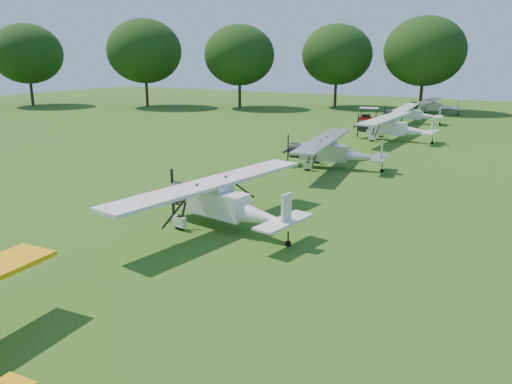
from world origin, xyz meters
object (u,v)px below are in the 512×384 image
(aircraft_7, at_px, (434,105))
(golf_cart, at_px, (368,119))
(aircraft_5, at_px, (393,126))
(aircraft_3, at_px, (223,200))
(aircraft_4, at_px, (332,150))
(aircraft_6, at_px, (411,113))

(aircraft_7, relative_size, golf_cart, 4.29)
(aircraft_5, xyz_separation_m, golf_cart, (-5.48, 10.24, -0.73))
(aircraft_3, distance_m, aircraft_4, 14.23)
(aircraft_3, bearing_deg, aircraft_4, 100.25)
(aircraft_5, height_order, golf_cart, aircraft_5)
(aircraft_7, bearing_deg, aircraft_3, -89.10)
(aircraft_5, height_order, aircraft_7, aircraft_5)
(aircraft_5, bearing_deg, aircraft_7, 94.08)
(aircraft_4, distance_m, golf_cart, 24.57)
(aircraft_6, distance_m, aircraft_7, 11.23)
(aircraft_4, bearing_deg, aircraft_3, -97.20)
(aircraft_3, xyz_separation_m, aircraft_4, (-0.27, 14.23, -0.06))
(aircraft_5, bearing_deg, aircraft_4, -90.39)
(aircraft_6, relative_size, aircraft_7, 1.03)
(aircraft_7, height_order, golf_cart, aircraft_7)
(aircraft_6, relative_size, golf_cart, 4.41)
(aircraft_3, distance_m, aircraft_5, 28.06)
(aircraft_4, height_order, aircraft_5, aircraft_5)
(aircraft_3, relative_size, aircraft_6, 1.12)
(aircraft_4, bearing_deg, golf_cart, 93.23)
(aircraft_3, height_order, aircraft_7, aircraft_3)
(aircraft_3, xyz_separation_m, aircraft_7, (-0.60, 52.36, -0.17))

